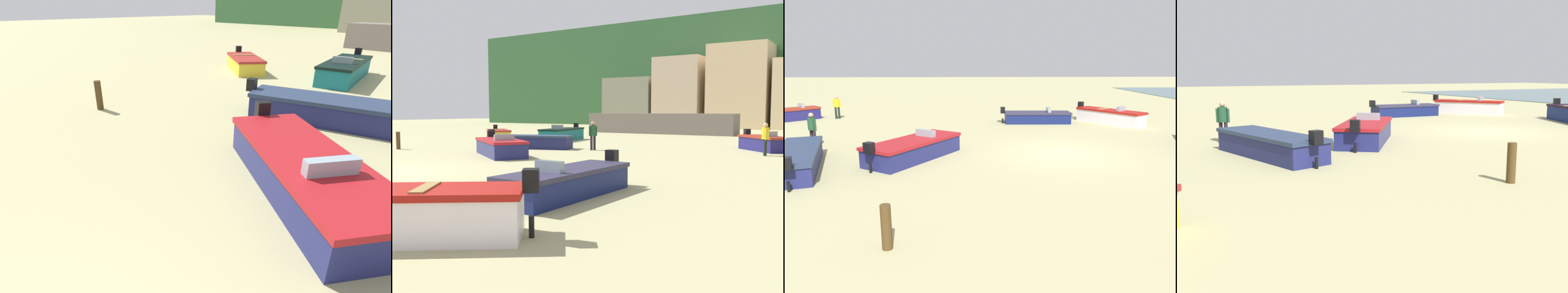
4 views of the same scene
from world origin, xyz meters
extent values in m
plane|color=tan|center=(0.00, 0.00, 0.00)|extent=(160.00, 160.00, 0.00)
cube|color=white|center=(7.81, -5.11, 0.39)|extent=(4.23, 3.52, 0.77)
cube|color=#A11610|center=(7.81, -5.11, 0.83)|extent=(4.36, 3.64, 0.12)
cube|color=black|center=(9.71, -3.75, 1.01)|extent=(0.41, 0.42, 0.40)
cylinder|color=black|center=(9.71, -3.75, 0.19)|extent=(0.14, 0.14, 0.39)
cube|color=#8C9EA8|center=(7.20, -5.55, 1.03)|extent=(0.60, 0.72, 0.28)
cube|color=olive|center=(8.25, -4.80, 0.88)|extent=(0.81, 1.00, 0.08)
cube|color=navy|center=(-0.60, 6.32, 0.34)|extent=(4.51, 3.71, 0.69)
cube|color=maroon|center=(-0.60, 6.32, 0.75)|extent=(4.64, 3.83, 0.12)
cube|color=black|center=(-2.58, 7.62, 0.93)|extent=(0.41, 0.42, 0.40)
cylinder|color=black|center=(-2.58, 7.62, 0.17)|extent=(0.14, 0.14, 0.34)
cube|color=#8C9EA8|center=(0.03, 5.90, 0.95)|extent=(0.68, 0.90, 0.28)
cube|color=navy|center=(9.88, 16.01, 0.35)|extent=(3.10, 3.24, 0.71)
cube|color=maroon|center=(9.88, 16.01, 0.77)|extent=(3.23, 3.36, 0.12)
cube|color=#8C9EA8|center=(10.26, 15.60, 0.97)|extent=(0.70, 0.66, 0.28)
cube|color=navy|center=(-2.04, 10.39, 0.33)|extent=(4.92, 2.68, 0.66)
cube|color=#253350|center=(-2.04, 10.39, 0.72)|extent=(5.04, 2.78, 0.12)
cube|color=black|center=(-4.47, 9.64, 0.90)|extent=(0.36, 0.39, 0.40)
cylinder|color=black|center=(-4.47, 9.64, 0.16)|extent=(0.13, 0.13, 0.33)
cube|color=navy|center=(8.15, -0.44, 0.30)|extent=(1.36, 4.18, 0.61)
cube|color=#2D2A43|center=(8.15, -0.44, 0.67)|extent=(1.45, 4.28, 0.12)
cube|color=black|center=(8.20, 1.82, 0.85)|extent=(0.33, 0.29, 0.40)
cylinder|color=black|center=(8.20, 1.82, 0.15)|extent=(0.10, 0.10, 0.30)
cube|color=#8C9EA8|center=(8.13, -1.16, 0.87)|extent=(0.77, 0.22, 0.28)
cylinder|color=#4C361B|center=(-8.12, 5.84, 0.50)|extent=(0.23, 0.23, 1.01)
cylinder|color=#261D28|center=(1.61, 11.26, 0.41)|extent=(0.19, 0.19, 0.82)
cylinder|color=#261D28|center=(1.71, 11.43, 0.41)|extent=(0.19, 0.19, 0.82)
cylinder|color=#1F482C|center=(1.66, 11.35, 1.11)|extent=(0.46, 0.46, 0.58)
cylinder|color=#1F482C|center=(1.56, 11.15, 1.07)|extent=(0.12, 0.12, 0.54)
cylinder|color=#1F482C|center=(1.77, 11.54, 1.07)|extent=(0.12, 0.12, 0.54)
sphere|color=tan|center=(1.66, 11.35, 1.51)|extent=(0.30, 0.30, 0.22)
cylinder|color=black|center=(10.48, 13.14, 0.41)|extent=(0.17, 0.17, 0.82)
cylinder|color=black|center=(10.42, 13.33, 0.41)|extent=(0.17, 0.17, 0.82)
cylinder|color=gold|center=(10.45, 13.23, 1.11)|extent=(0.42, 0.42, 0.58)
cylinder|color=gold|center=(10.51, 13.02, 1.07)|extent=(0.11, 0.11, 0.54)
cylinder|color=gold|center=(10.39, 13.44, 1.07)|extent=(0.11, 0.11, 0.54)
sphere|color=tan|center=(10.45, 13.23, 1.51)|extent=(0.27, 0.27, 0.22)
camera|label=1|loc=(1.75, 1.27, 3.37)|focal=28.11mm
camera|label=2|loc=(14.55, -9.56, 2.21)|focal=40.27mm
camera|label=3|loc=(-15.33, 4.10, 3.93)|focal=33.54mm
camera|label=4|loc=(-16.39, 13.59, 2.69)|focal=41.25mm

